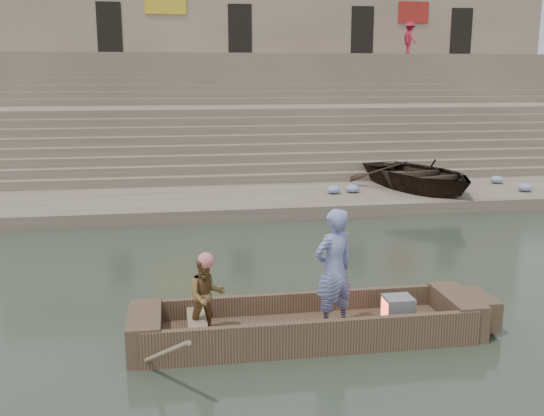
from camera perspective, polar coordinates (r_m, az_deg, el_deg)
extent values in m
plane|color=#293427|center=(13.09, 18.32, -6.87)|extent=(120.00, 120.00, 0.00)
cube|color=#83705D|center=(20.20, 7.95, 0.92)|extent=(32.00, 4.00, 0.40)
cube|color=#83705D|center=(27.20, 3.35, 6.51)|extent=(32.00, 3.00, 2.80)
cube|color=#83705D|center=(33.96, 0.77, 9.73)|extent=(32.00, 3.00, 5.20)
cube|color=#83705D|center=(22.30, 6.26, 2.43)|extent=(32.00, 0.50, 0.70)
cube|color=#83705D|center=(22.75, 5.93, 3.02)|extent=(32.00, 0.50, 1.00)
cube|color=#83705D|center=(23.20, 5.62, 3.59)|extent=(32.00, 0.50, 1.30)
cube|color=#83705D|center=(23.66, 5.32, 4.13)|extent=(32.00, 0.50, 1.60)
cube|color=#83705D|center=(24.12, 5.02, 4.65)|extent=(32.00, 0.50, 1.90)
cube|color=#83705D|center=(24.58, 4.74, 5.16)|extent=(32.00, 0.50, 2.20)
cube|color=#83705D|center=(25.04, 4.47, 5.64)|extent=(32.00, 0.50, 2.50)
cube|color=#83705D|center=(25.51, 4.21, 6.11)|extent=(32.00, 0.50, 2.80)
cube|color=#83705D|center=(28.89, 2.59, 7.16)|extent=(32.00, 0.50, 3.10)
cube|color=#83705D|center=(29.36, 2.39, 7.54)|extent=(32.00, 0.50, 3.40)
cube|color=#83705D|center=(29.84, 2.20, 7.91)|extent=(32.00, 0.50, 3.70)
cube|color=#83705D|center=(30.32, 2.01, 8.27)|extent=(32.00, 0.50, 4.00)
cube|color=#83705D|center=(30.80, 1.83, 8.61)|extent=(32.00, 0.50, 4.30)
cube|color=#83705D|center=(31.28, 1.65, 8.95)|extent=(32.00, 0.50, 4.60)
cube|color=#83705D|center=(31.76, 1.48, 9.27)|extent=(32.00, 0.50, 4.90)
cube|color=#83705D|center=(32.24, 1.32, 9.59)|extent=(32.00, 0.50, 5.20)
cube|color=tan|center=(37.89, -0.31, 14.54)|extent=(32.00, 5.00, 11.20)
cube|color=black|center=(35.17, -14.88, 15.95)|extent=(1.30, 0.18, 2.60)
cube|color=black|center=(35.25, -3.01, 16.32)|extent=(1.30, 0.18, 2.60)
cube|color=black|center=(36.70, 8.37, 16.05)|extent=(1.30, 0.18, 2.60)
cube|color=black|center=(38.91, 17.14, 15.44)|extent=(1.30, 0.18, 2.60)
cube|color=gold|center=(35.09, -9.88, 18.47)|extent=(2.20, 0.10, 1.40)
cube|color=maroon|center=(37.71, 13.00, 17.30)|extent=(1.80, 0.10, 1.20)
cube|color=brown|center=(10.06, 3.29, -11.47)|extent=(5.00, 1.30, 0.22)
cube|color=brown|center=(9.44, 4.14, -12.02)|extent=(5.20, 0.12, 0.56)
cube|color=brown|center=(10.56, 2.56, -9.29)|extent=(5.20, 0.12, 0.56)
cube|color=brown|center=(9.79, -11.72, -11.22)|extent=(0.50, 1.30, 0.60)
cube|color=brown|center=(10.80, 16.80, -9.20)|extent=(0.50, 1.30, 0.60)
cube|color=brown|center=(10.97, 18.71, -8.88)|extent=(0.35, 0.90, 0.50)
cube|color=#937A5B|center=(9.74, -6.96, -10.52)|extent=(0.30, 1.20, 0.08)
cylinder|color=#937A5B|center=(8.96, -10.96, -13.48)|extent=(1.03, 2.10, 1.36)
sphere|color=#DF6F6E|center=(9.37, -6.18, -4.90)|extent=(0.26, 0.26, 0.26)
imported|color=navy|center=(9.64, 5.75, -5.71)|extent=(0.84, 0.71, 1.95)
imported|color=#236A24|center=(9.55, -6.10, -8.12)|extent=(0.68, 0.58, 1.24)
cube|color=slate|center=(10.36, 11.63, -9.14)|extent=(0.46, 0.42, 0.40)
cube|color=#E5593F|center=(10.29, 10.53, -9.24)|extent=(0.04, 0.34, 0.32)
imported|color=#2D2116|center=(20.94, 13.51, 3.04)|extent=(4.60, 5.56, 1.00)
imported|color=maroon|center=(35.75, 12.68, 15.15)|extent=(0.76, 1.19, 1.75)
ellipsoid|color=#3F5999|center=(22.96, 20.18, 2.49)|extent=(0.44, 0.44, 0.26)
ellipsoid|color=#3F5999|center=(20.05, 7.51, 1.81)|extent=(0.44, 0.44, 0.26)
ellipsoid|color=#3F5999|center=(21.70, 22.46, 1.77)|extent=(0.44, 0.44, 0.26)
ellipsoid|color=#3F5999|center=(19.80, 5.75, 1.72)|extent=(0.44, 0.44, 0.26)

